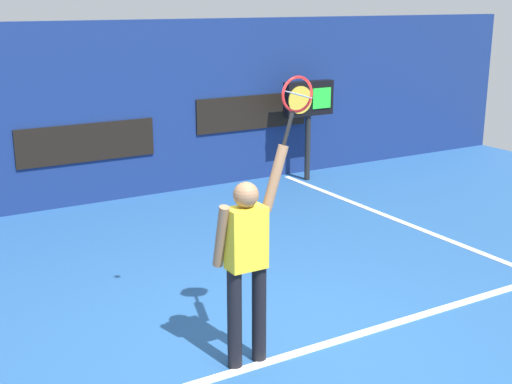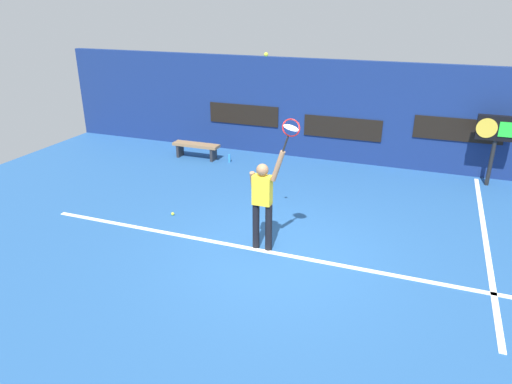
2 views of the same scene
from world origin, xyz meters
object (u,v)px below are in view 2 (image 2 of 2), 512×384
(water_bottle, at_px, (229,158))
(spare_ball, at_px, (173,214))
(tennis_ball, at_px, (266,54))
(scoreboard_clock, at_px, (497,132))
(tennis_player, at_px, (263,199))
(tennis_racket, at_px, (290,130))
(court_bench, at_px, (196,147))

(water_bottle, relative_size, spare_ball, 3.53)
(tennis_ball, relative_size, scoreboard_clock, 0.04)
(tennis_player, bearing_deg, tennis_racket, -0.50)
(water_bottle, bearing_deg, spare_ball, -85.58)
(tennis_player, bearing_deg, water_bottle, 120.70)
(tennis_racket, xyz_separation_m, spare_ball, (-2.82, 0.70, -2.32))
(tennis_player, distance_m, court_bench, 5.78)
(court_bench, bearing_deg, scoreboard_clock, 4.92)
(tennis_racket, xyz_separation_m, court_bench, (-4.16, 4.42, -2.02))
(tennis_racket, bearing_deg, court_bench, 133.29)
(tennis_racket, height_order, tennis_ball, tennis_ball)
(scoreboard_clock, bearing_deg, water_bottle, -174.33)
(tennis_ball, bearing_deg, scoreboard_clock, 50.35)
(scoreboard_clock, xyz_separation_m, court_bench, (-7.86, -0.68, -1.05))
(tennis_ball, xyz_separation_m, water_bottle, (-2.64, 4.35, -3.42))
(tennis_player, xyz_separation_m, water_bottle, (-2.62, 4.42, -0.89))
(tennis_ball, distance_m, scoreboard_clock, 6.88)
(scoreboard_clock, bearing_deg, tennis_ball, -129.65)
(tennis_player, xyz_separation_m, scoreboard_clock, (4.19, 5.09, 0.38))
(tennis_ball, relative_size, water_bottle, 0.28)
(water_bottle, bearing_deg, tennis_player, -59.30)
(scoreboard_clock, xyz_separation_m, spare_ball, (-6.52, -4.40, -1.36))
(tennis_player, relative_size, water_bottle, 8.24)
(scoreboard_clock, bearing_deg, spare_ball, -146.01)
(tennis_ball, relative_size, spare_ball, 1.00)
(tennis_player, height_order, tennis_racket, tennis_racket)
(court_bench, height_order, spare_ball, court_bench)
(scoreboard_clock, bearing_deg, tennis_racket, -125.99)
(tennis_ball, distance_m, water_bottle, 6.14)
(scoreboard_clock, height_order, water_bottle, scoreboard_clock)
(tennis_ball, height_order, scoreboard_clock, tennis_ball)
(tennis_player, height_order, tennis_ball, tennis_ball)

